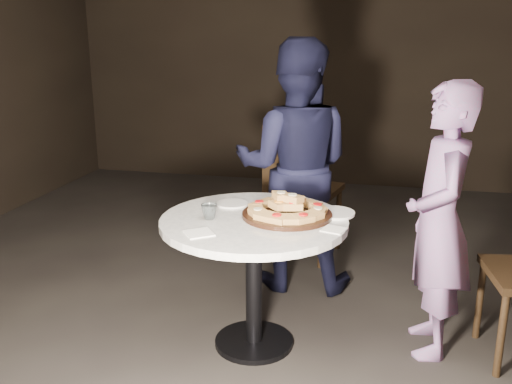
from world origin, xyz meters
The scene contains 12 objects.
floor centered at (0.00, 0.00, 0.00)m, with size 7.00×7.00×0.00m, color black.
table centered at (-0.15, -0.07, 0.60)m, with size 1.07×1.07×0.74m.
serving_board centered at (0.01, 0.00, 0.75)m, with size 0.48×0.48×0.02m, color black.
focaccia_pile centered at (0.01, 0.00, 0.79)m, with size 0.43×0.42×0.11m.
plate_left centered at (-0.32, 0.14, 0.74)m, with size 0.18×0.18×0.01m, color white.
plate_right centered at (0.25, 0.10, 0.75)m, with size 0.23×0.23×0.01m, color white.
water_glass centered at (-0.37, -0.13, 0.78)m, with size 0.09×0.09×0.08m, color silver.
napkin_near centered at (-0.35, -0.36, 0.74)m, with size 0.13×0.13×0.01m, color white.
napkin_far centered at (0.28, -0.16, 0.74)m, with size 0.11×0.11×0.01m, color white.
chair_far centered at (-0.10, 1.22, 0.60)m, with size 0.58×0.60×1.03m.
diner_navy centered at (-0.08, 0.77, 0.82)m, with size 0.80×0.62×1.65m, color black.
diner_teal centered at (0.79, 0.12, 0.73)m, with size 0.53×0.35×1.46m, color slate.
Camera 1 is at (0.50, -2.82, 1.69)m, focal length 40.00 mm.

